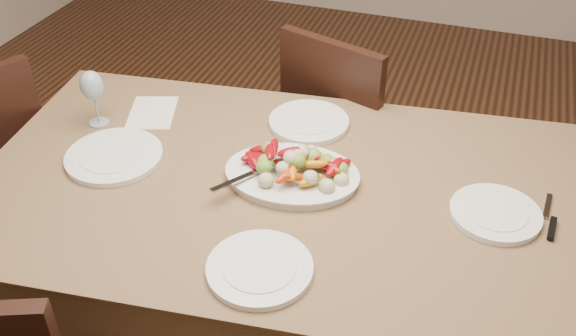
% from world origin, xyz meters
% --- Properties ---
extents(floor, '(6.00, 6.00, 0.00)m').
position_xyz_m(floor, '(0.00, 0.00, 0.00)').
color(floor, '#3C2112').
rests_on(floor, ground).
extents(dining_table, '(1.95, 1.25, 0.76)m').
position_xyz_m(dining_table, '(0.13, -0.03, 0.38)').
color(dining_table, brown).
rests_on(dining_table, ground).
extents(chair_far, '(0.53, 0.53, 0.95)m').
position_xyz_m(chair_far, '(0.15, 0.72, 0.47)').
color(chair_far, black).
rests_on(chair_far, ground).
extents(serving_platter, '(0.41, 0.33, 0.02)m').
position_xyz_m(serving_platter, '(0.13, -0.01, 0.77)').
color(serving_platter, white).
rests_on(serving_platter, dining_table).
extents(roasted_vegetables, '(0.34, 0.25, 0.09)m').
position_xyz_m(roasted_vegetables, '(0.13, -0.01, 0.83)').
color(roasted_vegetables, maroon).
rests_on(roasted_vegetables, serving_platter).
extents(serving_spoon, '(0.28, 0.18, 0.03)m').
position_xyz_m(serving_spoon, '(0.07, -0.05, 0.81)').
color(serving_spoon, '#9EA0A8').
rests_on(serving_spoon, serving_platter).
extents(plate_left, '(0.30, 0.30, 0.02)m').
position_xyz_m(plate_left, '(-0.42, -0.09, 0.77)').
color(plate_left, white).
rests_on(plate_left, dining_table).
extents(plate_right, '(0.25, 0.25, 0.02)m').
position_xyz_m(plate_right, '(0.71, 0.02, 0.77)').
color(plate_right, white).
rests_on(plate_right, dining_table).
extents(plate_far, '(0.26, 0.26, 0.02)m').
position_xyz_m(plate_far, '(0.09, 0.29, 0.77)').
color(plate_far, white).
rests_on(plate_far, dining_table).
extents(plate_near, '(0.27, 0.27, 0.02)m').
position_xyz_m(plate_near, '(0.18, -0.38, 0.77)').
color(plate_near, white).
rests_on(plate_near, dining_table).
extents(wine_glass, '(0.08, 0.08, 0.20)m').
position_xyz_m(wine_glass, '(-0.57, 0.07, 0.86)').
color(wine_glass, '#8C99A5').
rests_on(wine_glass, dining_table).
extents(menu_card, '(0.21, 0.25, 0.00)m').
position_xyz_m(menu_card, '(-0.44, 0.19, 0.76)').
color(menu_card, silver).
rests_on(menu_card, dining_table).
extents(table_knife, '(0.04, 0.20, 0.01)m').
position_xyz_m(table_knife, '(0.85, 0.05, 0.76)').
color(table_knife, '#9EA0A8').
rests_on(table_knife, dining_table).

